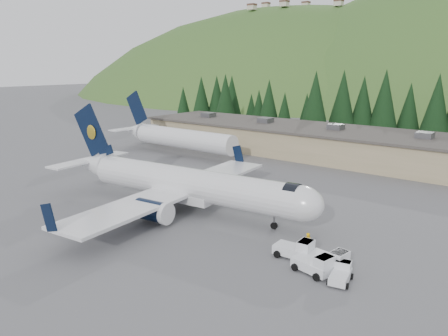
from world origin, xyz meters
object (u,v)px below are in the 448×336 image
at_px(baggage_tug_a, 297,250).
at_px(terminal_building, 310,140).
at_px(baggage_tug_b, 331,260).
at_px(ramp_worker, 308,243).
at_px(second_airliner, 173,137).
at_px(baggage_tug_c, 341,273).
at_px(baggage_tug_d, 316,265).
at_px(airliner, 184,184).

distance_m(baggage_tug_a, terminal_building, 46.40).
xyz_separation_m(baggage_tug_b, ramp_worker, (-3.00, 1.65, 0.16)).
height_order(second_airliner, baggage_tug_a, second_airliner).
relative_size(terminal_building, ramp_worker, 37.12).
height_order(baggage_tug_b, baggage_tug_c, baggage_tug_b).
height_order(baggage_tug_c, baggage_tug_d, baggage_tug_d).
xyz_separation_m(second_airliner, terminal_building, (19.91, 16.00, -0.70)).
xyz_separation_m(baggage_tug_a, baggage_tug_b, (3.20, -0.06, -0.01)).
distance_m(baggage_tug_c, terminal_building, 49.96).
distance_m(second_airliner, terminal_building, 25.55).
bearing_deg(airliner, second_airliner, 130.81).
bearing_deg(baggage_tug_c, terminal_building, 19.04).
distance_m(airliner, baggage_tug_a, 17.22).
relative_size(second_airliner, terminal_building, 0.39).
xyz_separation_m(baggage_tug_a, ramp_worker, (0.19, 1.59, 0.15)).
relative_size(second_airliner, baggage_tug_a, 7.95).
bearing_deg(terminal_building, airliner, -84.02).
bearing_deg(second_airliner, baggage_tug_b, -30.23).
height_order(baggage_tug_d, ramp_worker, ramp_worker).
relative_size(airliner, baggage_tug_b, 9.93).
relative_size(baggage_tug_a, baggage_tug_b, 0.98).
xyz_separation_m(terminal_building, ramp_worker, (20.91, -39.89, -1.67)).
bearing_deg(baggage_tug_c, second_airliner, 47.68).
xyz_separation_m(baggage_tug_c, terminal_building, (-25.47, 42.93, 1.99)).
bearing_deg(terminal_building, baggage_tug_d, -61.53).
xyz_separation_m(baggage_tug_a, terminal_building, (-20.72, 41.48, 1.82)).
bearing_deg(second_airliner, airliner, -42.77).
bearing_deg(second_airliner, baggage_tug_c, -30.69).
xyz_separation_m(airliner, ramp_worker, (16.92, -1.78, -2.14)).
height_order(airliner, baggage_tug_a, airliner).
bearing_deg(airliner, ramp_worker, -12.42).
height_order(second_airliner, ramp_worker, second_airliner).
bearing_deg(baggage_tug_b, baggage_tug_a, -173.15).
height_order(baggage_tug_a, baggage_tug_d, baggage_tug_a).
height_order(airliner, second_airliner, airliner).
relative_size(airliner, second_airliner, 1.27).
bearing_deg(baggage_tug_a, baggage_tug_d, -34.86).
xyz_separation_m(baggage_tug_b, terminal_building, (-23.92, 41.54, 1.83)).
xyz_separation_m(baggage_tug_b, baggage_tug_d, (-0.54, -1.56, -0.00)).
bearing_deg(terminal_building, baggage_tug_a, -63.46).
bearing_deg(baggage_tug_d, baggage_tug_a, 160.09).
distance_m(baggage_tug_a, baggage_tug_c, 4.97).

